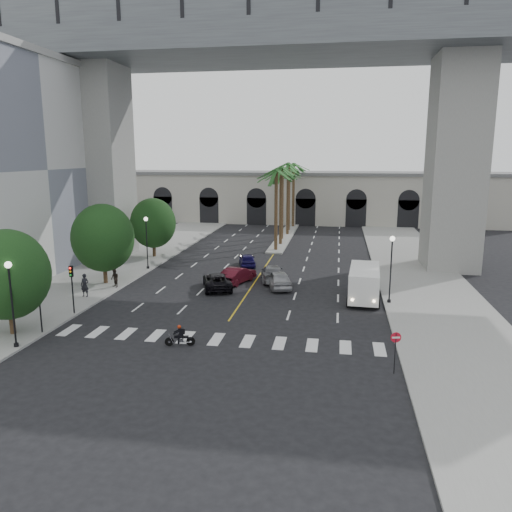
{
  "coord_description": "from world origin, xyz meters",
  "views": [
    {
      "loc": [
        7.34,
        -30.32,
        11.41
      ],
      "look_at": [
        1.28,
        6.0,
        3.88
      ],
      "focal_mm": 35.0,
      "sensor_mm": 36.0,
      "label": 1
    }
  ],
  "objects_px": {
    "lamp_post_left_far": "(147,238)",
    "lamp_post_right": "(391,264)",
    "lamp_post_left_near": "(11,297)",
    "pedestrian_a": "(85,285)",
    "traffic_signal_near": "(39,297)",
    "car_c": "(217,281)",
    "car_a": "(279,279)",
    "do_not_enter_sign": "(396,344)",
    "car_e": "(247,260)",
    "traffic_signal_far": "(72,281)",
    "cargo_van": "(364,283)",
    "pedestrian_b": "(115,278)",
    "motorcycle_rider": "(181,336)",
    "car_b": "(237,275)",
    "car_d": "(272,273)"
  },
  "relations": [
    {
      "from": "lamp_post_left_far",
      "to": "car_e",
      "type": "bearing_deg",
      "value": 19.14
    },
    {
      "from": "motorcycle_rider",
      "to": "car_e",
      "type": "height_order",
      "value": "car_e"
    },
    {
      "from": "traffic_signal_far",
      "to": "cargo_van",
      "type": "bearing_deg",
      "value": 19.33
    },
    {
      "from": "car_a",
      "to": "do_not_enter_sign",
      "type": "xyz_separation_m",
      "value": [
        8.12,
        -16.18,
        0.9
      ]
    },
    {
      "from": "pedestrian_b",
      "to": "do_not_enter_sign",
      "type": "bearing_deg",
      "value": 5.08
    },
    {
      "from": "traffic_signal_far",
      "to": "car_b",
      "type": "distance_m",
      "value": 14.81
    },
    {
      "from": "lamp_post_right",
      "to": "pedestrian_b",
      "type": "distance_m",
      "value": 23.02
    },
    {
      "from": "car_e",
      "to": "cargo_van",
      "type": "height_order",
      "value": "cargo_van"
    },
    {
      "from": "car_b",
      "to": "car_d",
      "type": "relative_size",
      "value": 0.89
    },
    {
      "from": "car_e",
      "to": "lamp_post_right",
      "type": "bearing_deg",
      "value": 126.06
    },
    {
      "from": "lamp_post_left_near",
      "to": "lamp_post_left_far",
      "type": "height_order",
      "value": "same"
    },
    {
      "from": "traffic_signal_far",
      "to": "car_e",
      "type": "xyz_separation_m",
      "value": [
        9.44,
        17.81,
        -1.84
      ]
    },
    {
      "from": "cargo_van",
      "to": "lamp_post_left_near",
      "type": "bearing_deg",
      "value": -143.11
    },
    {
      "from": "motorcycle_rider",
      "to": "car_c",
      "type": "height_order",
      "value": "car_c"
    },
    {
      "from": "lamp_post_left_far",
      "to": "pedestrian_b",
      "type": "relative_size",
      "value": 3.39
    },
    {
      "from": "car_b",
      "to": "pedestrian_b",
      "type": "bearing_deg",
      "value": 39.5
    },
    {
      "from": "pedestrian_b",
      "to": "pedestrian_a",
      "type": "bearing_deg",
      "value": -73.27
    },
    {
      "from": "lamp_post_left_near",
      "to": "pedestrian_a",
      "type": "xyz_separation_m",
      "value": [
        -1.21,
        10.62,
        -2.14
      ]
    },
    {
      "from": "traffic_signal_near",
      "to": "pedestrian_a",
      "type": "xyz_separation_m",
      "value": [
        -1.31,
        8.12,
        -1.43
      ]
    },
    {
      "from": "do_not_enter_sign",
      "to": "car_e",
      "type": "bearing_deg",
      "value": 105.54
    },
    {
      "from": "car_e",
      "to": "do_not_enter_sign",
      "type": "height_order",
      "value": "do_not_enter_sign"
    },
    {
      "from": "car_a",
      "to": "car_c",
      "type": "bearing_deg",
      "value": -3.22
    },
    {
      "from": "lamp_post_left_far",
      "to": "do_not_enter_sign",
      "type": "relative_size",
      "value": 2.33
    },
    {
      "from": "lamp_post_left_far",
      "to": "lamp_post_right",
      "type": "distance_m",
      "value": 24.16
    },
    {
      "from": "car_e",
      "to": "do_not_enter_sign",
      "type": "xyz_separation_m",
      "value": [
        12.36,
        -24.11,
        1.0
      ]
    },
    {
      "from": "motorcycle_rider",
      "to": "car_a",
      "type": "bearing_deg",
      "value": 61.19
    },
    {
      "from": "lamp_post_left_far",
      "to": "car_c",
      "type": "height_order",
      "value": "lamp_post_left_far"
    },
    {
      "from": "car_d",
      "to": "do_not_enter_sign",
      "type": "distance_m",
      "value": 20.63
    },
    {
      "from": "car_a",
      "to": "cargo_van",
      "type": "xyz_separation_m",
      "value": [
        7.11,
        -2.59,
        0.67
      ]
    },
    {
      "from": "car_b",
      "to": "car_c",
      "type": "bearing_deg",
      "value": 78.93
    },
    {
      "from": "traffic_signal_near",
      "to": "car_d",
      "type": "relative_size",
      "value": 0.74
    },
    {
      "from": "pedestrian_a",
      "to": "lamp_post_right",
      "type": "bearing_deg",
      "value": 6.75
    },
    {
      "from": "traffic_signal_far",
      "to": "car_b",
      "type": "xyz_separation_m",
      "value": [
        9.8,
        10.97,
        -1.78
      ]
    },
    {
      "from": "car_e",
      "to": "traffic_signal_near",
      "type": "bearing_deg",
      "value": 53.13
    },
    {
      "from": "motorcycle_rider",
      "to": "do_not_enter_sign",
      "type": "relative_size",
      "value": 0.79
    },
    {
      "from": "lamp_post_left_far",
      "to": "car_a",
      "type": "distance_m",
      "value": 14.74
    },
    {
      "from": "cargo_van",
      "to": "lamp_post_left_far",
      "type": "bearing_deg",
      "value": 164.44
    },
    {
      "from": "lamp_post_left_near",
      "to": "car_a",
      "type": "xyz_separation_m",
      "value": [
        13.78,
        16.39,
        -2.45
      ]
    },
    {
      "from": "pedestrian_a",
      "to": "car_b",
      "type": "bearing_deg",
      "value": 32.73
    },
    {
      "from": "traffic_signal_far",
      "to": "motorcycle_rider",
      "type": "relative_size",
      "value": 2.02
    },
    {
      "from": "traffic_signal_far",
      "to": "pedestrian_b",
      "type": "distance_m",
      "value": 7.37
    },
    {
      "from": "car_b",
      "to": "do_not_enter_sign",
      "type": "xyz_separation_m",
      "value": [
        12.0,
        -17.26,
        0.94
      ]
    },
    {
      "from": "lamp_post_left_far",
      "to": "car_b",
      "type": "relative_size",
      "value": 1.21
    },
    {
      "from": "traffic_signal_near",
      "to": "traffic_signal_far",
      "type": "xyz_separation_m",
      "value": [
        0.0,
        4.0,
        0.0
      ]
    },
    {
      "from": "traffic_signal_near",
      "to": "pedestrian_b",
      "type": "height_order",
      "value": "traffic_signal_near"
    },
    {
      "from": "lamp_post_right",
      "to": "traffic_signal_near",
      "type": "xyz_separation_m",
      "value": [
        -22.7,
        -10.5,
        -0.71
      ]
    },
    {
      "from": "car_a",
      "to": "cargo_van",
      "type": "height_order",
      "value": "cargo_van"
    },
    {
      "from": "traffic_signal_near",
      "to": "do_not_enter_sign",
      "type": "distance_m",
      "value": 21.94
    },
    {
      "from": "traffic_signal_near",
      "to": "car_c",
      "type": "xyz_separation_m",
      "value": [
        8.48,
        12.68,
        -1.82
      ]
    },
    {
      "from": "traffic_signal_near",
      "to": "cargo_van",
      "type": "height_order",
      "value": "traffic_signal_near"
    }
  ]
}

